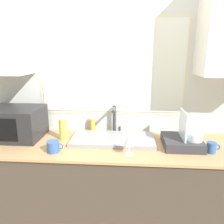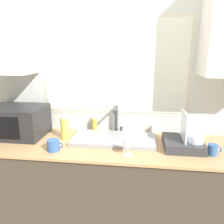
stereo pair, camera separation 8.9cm
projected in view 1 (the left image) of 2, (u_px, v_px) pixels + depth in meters
name	position (u px, v px, depth m)	size (l,w,h in m)	color
countertop	(109.00, 190.00, 1.92)	(2.35, 0.65, 0.88)	#42382D
wall_back	(112.00, 74.00, 1.95)	(6.00, 0.38, 2.60)	silver
sink_basin	(113.00, 139.00, 1.86)	(0.70, 0.34, 0.03)	gray
faucet	(115.00, 118.00, 2.00)	(0.08, 0.16, 0.26)	#333338
microwave	(14.00, 123.00, 1.91)	(0.49, 0.37, 0.27)	#232326
dish_rack	(183.00, 140.00, 1.74)	(0.30, 0.31, 0.29)	#333338
spray_bottle	(63.00, 126.00, 1.86)	(0.07, 0.07, 0.25)	#D8CC4C
soap_bottle	(93.00, 125.00, 2.06)	(0.04, 0.04, 0.16)	gold
mug_near_sink	(53.00, 147.00, 1.64)	(0.13, 0.09, 0.09)	#335999
wine_glass	(129.00, 141.00, 1.58)	(0.07, 0.07, 0.16)	silver
mug_by_rack	(212.00, 147.00, 1.63)	(0.10, 0.07, 0.08)	#335999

